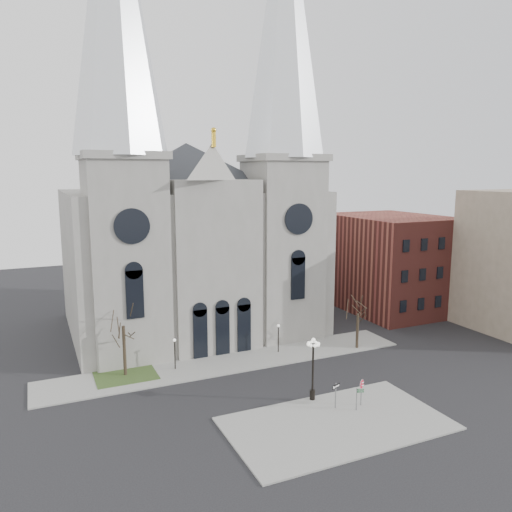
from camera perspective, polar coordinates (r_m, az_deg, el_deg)
name	(u,v)px	position (r m, az deg, el deg)	size (l,w,h in m)	color
ground	(276,405)	(45.91, 2.34, -16.70)	(160.00, 160.00, 0.00)	black
sidewalk_near	(337,423)	(43.39, 9.20, -18.37)	(18.00, 10.00, 0.14)	gray
sidewalk_far	(231,362)	(55.09, -2.91, -12.01)	(40.00, 6.00, 0.14)	gray
grass_patch	(126,375)	(53.32, -14.69, -13.05)	(6.00, 5.00, 0.18)	#344A1F
cathedral	(194,187)	(62.49, -7.06, 7.79)	(33.00, 26.66, 54.00)	gray
bg_building_brick	(390,262)	(77.39, 15.04, -0.70)	(14.00, 18.00, 14.00)	maroon
tree_left	(123,323)	(51.50, -14.94, -7.39)	(3.20, 3.20, 7.50)	black
tree_right	(358,312)	(58.92, 11.59, -6.25)	(3.20, 3.20, 6.00)	black
ped_lamp_left	(175,349)	(53.01, -9.28, -10.40)	(0.32, 0.32, 3.26)	black
ped_lamp_right	(278,333)	(57.06, 2.57, -8.83)	(0.32, 0.32, 3.26)	black
stop_sign	(361,387)	(45.86, 11.96, -14.40)	(0.85, 0.17, 2.38)	slate
globe_lamp	(313,361)	(45.49, 6.53, -11.84)	(1.49, 1.49, 5.76)	black
one_way_sign	(336,391)	(45.00, 9.10, -15.03)	(0.96, 0.34, 2.28)	slate
street_name_sign	(358,397)	(45.11, 11.53, -15.51)	(0.61, 0.26, 2.00)	slate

